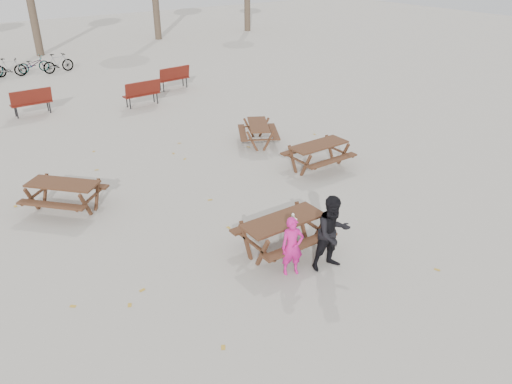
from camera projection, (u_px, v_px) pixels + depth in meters
ground at (282, 250)px, 10.80m from camera, size 80.00×80.00×0.00m
main_picnic_table at (283, 227)px, 10.53m from camera, size 1.80×1.45×0.78m
food_tray at (292, 220)px, 10.39m from camera, size 0.18×0.11×0.03m
bread_roll at (292, 218)px, 10.37m from camera, size 0.14×0.06×0.05m
soda_bottle at (293, 217)px, 10.37m from camera, size 0.07×0.07×0.17m
child at (292, 246)px, 9.79m from camera, size 0.53×0.45×1.25m
adult at (333, 233)px, 9.89m from camera, size 0.87×0.73×1.61m
picnic_table_east at (318, 156)px, 14.55m from camera, size 1.77×1.44×0.75m
picnic_table_north at (65, 196)px, 12.27m from camera, size 2.18×2.19×0.74m
picnic_table_far at (258, 134)px, 16.36m from camera, size 1.86×1.97×0.67m
park_bench_row at (75, 97)px, 19.54m from camera, size 11.61×2.16×1.03m
fallen_leaves at (239, 200)px, 12.88m from camera, size 11.00×11.00×0.01m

